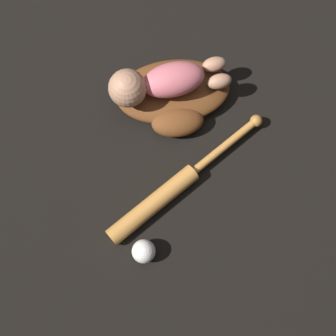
# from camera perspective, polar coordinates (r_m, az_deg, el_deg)

# --- Properties ---
(ground_plane) EXTENTS (6.00, 6.00, 0.00)m
(ground_plane) POSITION_cam_1_polar(r_m,az_deg,el_deg) (1.61, -0.48, 10.49)
(ground_plane) COLOR black
(baseball_glove) EXTENTS (0.43, 0.34, 0.08)m
(baseball_glove) POSITION_cam_1_polar(r_m,az_deg,el_deg) (1.55, 0.70, 8.73)
(baseball_glove) COLOR brown
(baseball_glove) RESTS_ON ground
(baby_figure) EXTENTS (0.38, 0.24, 0.12)m
(baby_figure) POSITION_cam_1_polar(r_m,az_deg,el_deg) (1.47, -1.15, 10.38)
(baby_figure) COLOR #D16670
(baby_figure) RESTS_ON baseball_glove
(baseball_bat) EXTENTS (0.44, 0.48, 0.06)m
(baseball_bat) POSITION_cam_1_polar(r_m,az_deg,el_deg) (1.46, 0.05, -2.91)
(baseball_bat) COLOR #C6843D
(baseball_bat) RESTS_ON ground
(baseball) EXTENTS (0.07, 0.07, 0.07)m
(baseball) POSITION_cam_1_polar(r_m,az_deg,el_deg) (1.42, -2.99, -10.10)
(baseball) COLOR white
(baseball) RESTS_ON ground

